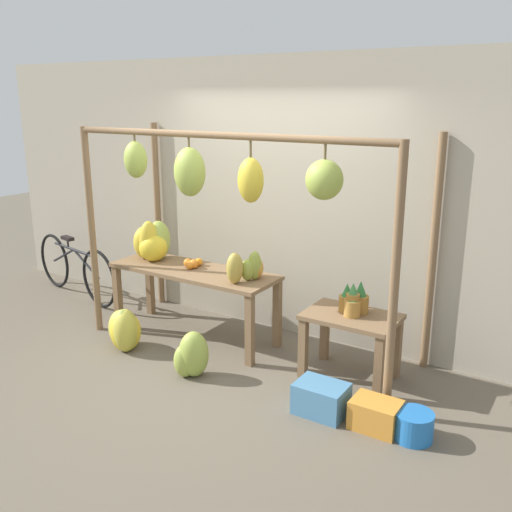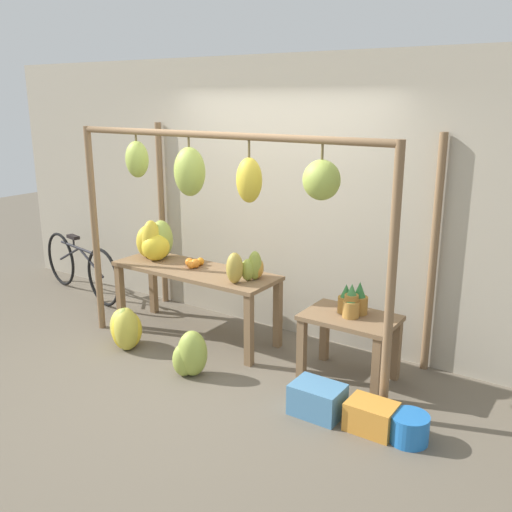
{
  "view_description": "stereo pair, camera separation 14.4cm",
  "coord_description": "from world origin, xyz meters",
  "px_view_note": "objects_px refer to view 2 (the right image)",
  "views": [
    {
      "loc": [
        2.86,
        -3.56,
        2.41
      ],
      "look_at": [
        0.14,
        0.72,
        0.98
      ],
      "focal_mm": 40.0,
      "sensor_mm": 36.0,
      "label": 1
    },
    {
      "loc": [
        2.98,
        -3.49,
        2.41
      ],
      "look_at": [
        0.14,
        0.72,
        0.98
      ],
      "focal_mm": 40.0,
      "sensor_mm": 36.0,
      "label": 2
    }
  ],
  "objects_px": {
    "banana_pile_on_table": "(155,242)",
    "parked_bicycle": "(81,266)",
    "pineapple_cluster": "(352,303)",
    "banana_pile_ground_left": "(125,329)",
    "orange_pile": "(194,263)",
    "banana_pile_ground_right": "(191,355)",
    "fruit_crate_white": "(317,399)",
    "papaya_pile": "(247,268)",
    "fruit_crate_purple": "(371,417)",
    "blue_bucket": "(409,428)"
  },
  "relations": [
    {
      "from": "pineapple_cluster",
      "to": "banana_pile_ground_right",
      "type": "distance_m",
      "value": 1.49
    },
    {
      "from": "fruit_crate_white",
      "to": "fruit_crate_purple",
      "type": "distance_m",
      "value": 0.44
    },
    {
      "from": "pineapple_cluster",
      "to": "banana_pile_ground_right",
      "type": "relative_size",
      "value": 0.7
    },
    {
      "from": "banana_pile_on_table",
      "to": "banana_pile_ground_right",
      "type": "xyz_separation_m",
      "value": [
        1.11,
        -0.76,
        -0.72
      ]
    },
    {
      "from": "banana_pile_ground_left",
      "to": "fruit_crate_white",
      "type": "xyz_separation_m",
      "value": [
        2.14,
        -0.02,
        -0.08
      ]
    },
    {
      "from": "orange_pile",
      "to": "blue_bucket",
      "type": "relative_size",
      "value": 0.8
    },
    {
      "from": "fruit_crate_white",
      "to": "papaya_pile",
      "type": "xyz_separation_m",
      "value": [
        -1.1,
        0.62,
        0.73
      ]
    },
    {
      "from": "orange_pile",
      "to": "banana_pile_ground_right",
      "type": "distance_m",
      "value": 1.09
    },
    {
      "from": "banana_pile_ground_right",
      "to": "parked_bicycle",
      "type": "distance_m",
      "value": 2.69
    },
    {
      "from": "banana_pile_ground_left",
      "to": "banana_pile_on_table",
      "type": "bearing_deg",
      "value": 106.93
    },
    {
      "from": "banana_pile_ground_left",
      "to": "fruit_crate_white",
      "type": "relative_size",
      "value": 1.25
    },
    {
      "from": "banana_pile_ground_left",
      "to": "parked_bicycle",
      "type": "bearing_deg",
      "value": 153.43
    },
    {
      "from": "fruit_crate_purple",
      "to": "blue_bucket",
      "type": "bearing_deg",
      "value": 3.61
    },
    {
      "from": "orange_pile",
      "to": "fruit_crate_white",
      "type": "xyz_separation_m",
      "value": [
        1.8,
        -0.68,
        -0.65
      ]
    },
    {
      "from": "fruit_crate_white",
      "to": "orange_pile",
      "type": "bearing_deg",
      "value": 159.34
    },
    {
      "from": "banana_pile_on_table",
      "to": "pineapple_cluster",
      "type": "distance_m",
      "value": 2.3
    },
    {
      "from": "banana_pile_on_table",
      "to": "fruit_crate_purple",
      "type": "bearing_deg",
      "value": -13.62
    },
    {
      "from": "banana_pile_ground_left",
      "to": "blue_bucket",
      "type": "height_order",
      "value": "banana_pile_ground_left"
    },
    {
      "from": "banana_pile_ground_right",
      "to": "orange_pile",
      "type": "bearing_deg",
      "value": 127.2
    },
    {
      "from": "pineapple_cluster",
      "to": "banana_pile_ground_left",
      "type": "distance_m",
      "value": 2.25
    },
    {
      "from": "orange_pile",
      "to": "fruit_crate_white",
      "type": "relative_size",
      "value": 0.57
    },
    {
      "from": "orange_pile",
      "to": "parked_bicycle",
      "type": "height_order",
      "value": "orange_pile"
    },
    {
      "from": "pineapple_cluster",
      "to": "banana_pile_ground_left",
      "type": "relative_size",
      "value": 0.59
    },
    {
      "from": "pineapple_cluster",
      "to": "banana_pile_ground_left",
      "type": "xyz_separation_m",
      "value": [
        -2.09,
        -0.68,
        -0.5
      ]
    },
    {
      "from": "banana_pile_ground_right",
      "to": "fruit_crate_white",
      "type": "height_order",
      "value": "banana_pile_ground_right"
    },
    {
      "from": "banana_pile_ground_left",
      "to": "blue_bucket",
      "type": "xyz_separation_m",
      "value": [
        2.86,
        0.02,
        -0.1
      ]
    },
    {
      "from": "orange_pile",
      "to": "banana_pile_ground_left",
      "type": "bearing_deg",
      "value": -117.58
    },
    {
      "from": "banana_pile_on_table",
      "to": "parked_bicycle",
      "type": "height_order",
      "value": "banana_pile_on_table"
    },
    {
      "from": "orange_pile",
      "to": "fruit_crate_white",
      "type": "height_order",
      "value": "orange_pile"
    },
    {
      "from": "banana_pile_ground_right",
      "to": "fruit_crate_purple",
      "type": "bearing_deg",
      "value": 2.76
    },
    {
      "from": "orange_pile",
      "to": "papaya_pile",
      "type": "bearing_deg",
      "value": -4.72
    },
    {
      "from": "fruit_crate_white",
      "to": "banana_pile_ground_left",
      "type": "bearing_deg",
      "value": 179.48
    },
    {
      "from": "pineapple_cluster",
      "to": "banana_pile_ground_left",
      "type": "bearing_deg",
      "value": -161.91
    },
    {
      "from": "blue_bucket",
      "to": "orange_pile",
      "type": "bearing_deg",
      "value": 165.84
    },
    {
      "from": "parked_bicycle",
      "to": "fruit_crate_purple",
      "type": "xyz_separation_m",
      "value": [
        4.21,
        -0.81,
        -0.26
      ]
    },
    {
      "from": "blue_bucket",
      "to": "papaya_pile",
      "type": "bearing_deg",
      "value": 162.4
    },
    {
      "from": "parked_bicycle",
      "to": "papaya_pile",
      "type": "xyz_separation_m",
      "value": [
        2.67,
        -0.21,
        0.49
      ]
    },
    {
      "from": "banana_pile_on_table",
      "to": "pineapple_cluster",
      "type": "xyz_separation_m",
      "value": [
        2.29,
        0.0,
        -0.21
      ]
    },
    {
      "from": "parked_bicycle",
      "to": "fruit_crate_purple",
      "type": "distance_m",
      "value": 4.3
    },
    {
      "from": "pineapple_cluster",
      "to": "banana_pile_ground_left",
      "type": "height_order",
      "value": "pineapple_cluster"
    },
    {
      "from": "orange_pile",
      "to": "papaya_pile",
      "type": "distance_m",
      "value": 0.71
    },
    {
      "from": "banana_pile_ground_left",
      "to": "papaya_pile",
      "type": "distance_m",
      "value": 1.37
    },
    {
      "from": "banana_pile_ground_left",
      "to": "parked_bicycle",
      "type": "xyz_separation_m",
      "value": [
        -1.63,
        0.82,
        0.17
      ]
    },
    {
      "from": "banana_pile_ground_right",
      "to": "parked_bicycle",
      "type": "bearing_deg",
      "value": 160.6
    },
    {
      "from": "blue_bucket",
      "to": "parked_bicycle",
      "type": "height_order",
      "value": "parked_bicycle"
    },
    {
      "from": "banana_pile_ground_right",
      "to": "parked_bicycle",
      "type": "xyz_separation_m",
      "value": [
        -2.53,
        0.89,
        0.17
      ]
    },
    {
      "from": "orange_pile",
      "to": "banana_pile_ground_right",
      "type": "xyz_separation_m",
      "value": [
        0.56,
        -0.73,
        -0.57
      ]
    },
    {
      "from": "pineapple_cluster",
      "to": "fruit_crate_white",
      "type": "bearing_deg",
      "value": -85.46
    },
    {
      "from": "banana_pile_on_table",
      "to": "blue_bucket",
      "type": "bearing_deg",
      "value": -12.09
    },
    {
      "from": "papaya_pile",
      "to": "parked_bicycle",
      "type": "bearing_deg",
      "value": 175.4
    }
  ]
}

